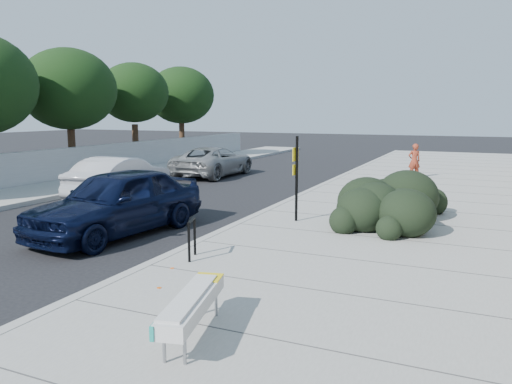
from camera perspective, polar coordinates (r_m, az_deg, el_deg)
ground at (r=11.77m, az=-6.58°, el=-6.26°), size 120.00×120.00×0.00m
sidewalk_near at (r=15.05m, az=22.76°, el=-3.23°), size 11.20×50.00×0.15m
sidewalk_far at (r=21.48m, az=-21.78°, el=0.36°), size 3.00×50.00×0.15m
curb_near at (r=16.13m, az=2.49°, el=-1.68°), size 0.22×50.00×0.17m
curb_far at (r=20.43m, az=-18.85°, el=0.13°), size 0.22×50.00×0.17m
far_wall at (r=22.64m, az=-24.89°, el=2.31°), size 0.30×40.00×1.50m
tree_far_d at (r=26.23m, az=-20.63°, el=10.93°), size 4.60×4.60×6.16m
tree_far_e at (r=30.01m, az=-13.81°, el=10.94°), size 4.00×4.00×5.90m
tree_far_f at (r=34.10m, az=-8.57°, el=10.86°), size 4.40×4.40×6.07m
bench at (r=6.80m, az=-7.30°, el=-12.58°), size 0.83×1.97×0.58m
bike_rack at (r=10.26m, az=-7.34°, el=-4.87°), size 0.21×0.54×0.82m
sign_post at (r=13.57m, az=4.62°, el=2.20°), size 0.12×0.27×2.32m
hedge at (r=14.02m, az=15.52°, el=-0.16°), size 2.15×4.19×1.56m
sedan_navy at (r=13.17m, az=-15.56°, el=-1.07°), size 2.54×5.20×1.71m
wagon_silver at (r=18.76m, az=-15.22°, el=1.62°), size 2.00×4.74×1.52m
suv_silver at (r=24.54m, az=-4.84°, el=3.52°), size 2.41×5.17×1.43m
pedestrian at (r=23.66m, az=17.63°, el=3.42°), size 0.68×0.60×1.55m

